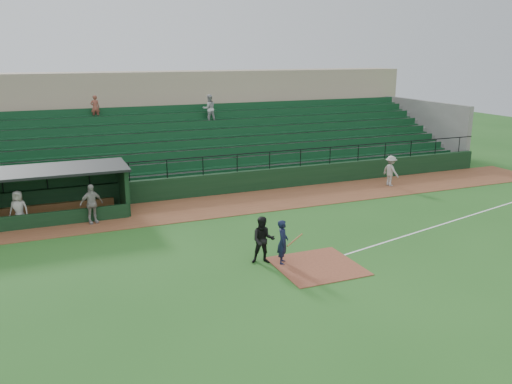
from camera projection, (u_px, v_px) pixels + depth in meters
name	position (u px, v px, depth m)	size (l,w,h in m)	color
ground	(305.00, 257.00, 20.52)	(90.00, 90.00, 0.00)	#22561C
warning_track	(234.00, 204.00, 27.66)	(40.00, 4.00, 0.03)	brown
home_plate_dirt	(317.00, 266.00, 19.63)	(3.00, 3.00, 0.03)	brown
foul_line	(445.00, 223.00, 24.55)	(18.00, 0.09, 0.01)	white
stadium_structure	(190.00, 137.00, 34.63)	(38.00, 13.08, 6.40)	black
dugout	(31.00, 191.00, 25.12)	(8.90, 3.20, 2.42)	black
batter_at_plate	(283.00, 242.00, 19.70)	(1.12, 0.74, 1.71)	black
umpire	(263.00, 240.00, 19.74)	(0.89, 0.69, 1.82)	black
runner	(391.00, 171.00, 31.17)	(1.16, 0.67, 1.80)	#A4A09A
dugout_player_a	(91.00, 204.00, 24.29)	(1.09, 0.45, 1.86)	#A09C96
dugout_player_b	(19.00, 209.00, 23.71)	(0.84, 0.55, 1.71)	#ABA6A0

